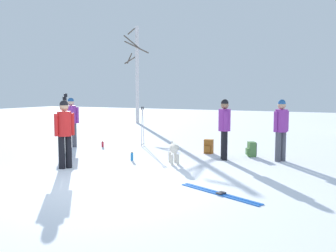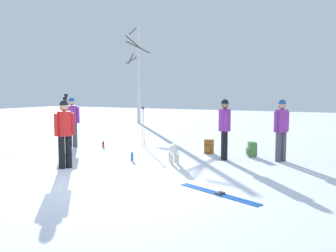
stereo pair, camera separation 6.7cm
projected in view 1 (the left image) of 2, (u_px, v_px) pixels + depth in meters
The scene contains 14 objects.
ground_plane at pixel (109, 184), 7.74m from camera, with size 60.00×60.00×0.00m, color white.
person_0 at pixel (224, 125), 10.43m from camera, with size 0.34×0.48×1.72m.
person_1 at pixel (65, 130), 9.26m from camera, with size 0.34×0.47×1.72m.
person_2 at pixel (71, 119), 12.81m from camera, with size 0.43×0.36×1.72m.
person_3 at pixel (281, 126), 10.19m from camera, with size 0.35×0.44×1.72m.
dog at pixel (174, 150), 9.86m from camera, with size 0.55×0.77×0.57m.
ski_pair_planted_0 at pixel (66, 125), 11.03m from camera, with size 0.06×0.21×1.87m.
ski_pair_lying_1 at pixel (219, 193), 7.00m from camera, with size 1.82×0.92×0.05m.
ski_poles_1 at pixel (143, 125), 13.05m from camera, with size 0.07×0.20×1.39m.
backpack_0 at pixel (251, 149), 11.00m from camera, with size 0.34×0.33×0.44m.
backpack_1 at pixel (209, 147), 11.55m from camera, with size 0.27×0.29×0.44m.
water_bottle_0 at pixel (132, 157), 10.36m from camera, with size 0.07×0.07×0.24m.
water_bottle_1 at pixel (103, 144), 12.87m from camera, with size 0.08×0.08×0.22m.
birch_tree_0 at pixel (137, 72), 22.18m from camera, with size 1.61×1.60×5.78m.
Camera 1 is at (4.45, -6.27, 1.94)m, focal length 39.61 mm.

